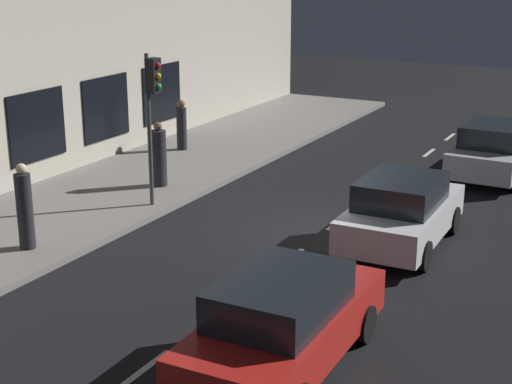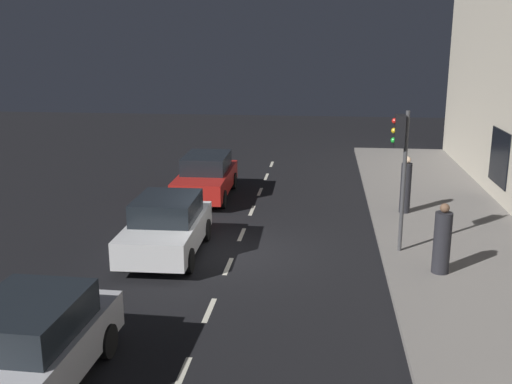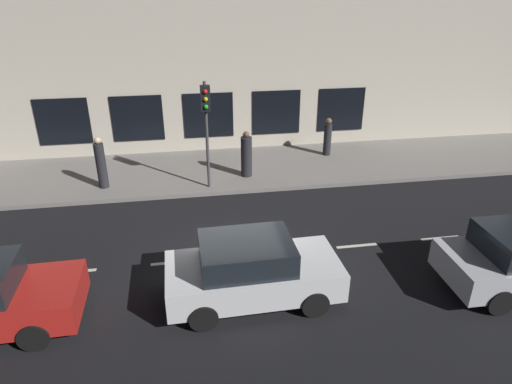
{
  "view_description": "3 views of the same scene",
  "coord_description": "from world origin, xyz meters",
  "px_view_note": "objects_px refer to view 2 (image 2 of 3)",
  "views": [
    {
      "loc": [
        -6.64,
        15.58,
        6.21
      ],
      "look_at": [
        0.85,
        1.58,
        1.35
      ],
      "focal_mm": 54.71,
      "sensor_mm": 36.0,
      "label": 1
    },
    {
      "loc": [
        2.35,
        -15.4,
        5.76
      ],
      "look_at": [
        0.6,
        0.08,
        1.73
      ],
      "focal_mm": 42.15,
      "sensor_mm": 36.0,
      "label": 2
    },
    {
      "loc": [
        -10.26,
        1.04,
        6.81
      ],
      "look_at": [
        1.59,
        -0.93,
        1.18
      ],
      "focal_mm": 31.15,
      "sensor_mm": 36.0,
      "label": 3
    }
  ],
  "objects_px": {
    "parked_car_2": "(166,226)",
    "pedestrian_2": "(406,186)",
    "parked_car_1": "(26,348)",
    "parked_car_0": "(206,176)",
    "traffic_light": "(401,149)",
    "pedestrian_1": "(442,241)"
  },
  "relations": [
    {
      "from": "parked_car_2",
      "to": "pedestrian_2",
      "type": "relative_size",
      "value": 2.16
    },
    {
      "from": "parked_car_1",
      "to": "pedestrian_2",
      "type": "height_order",
      "value": "pedestrian_2"
    },
    {
      "from": "parked_car_0",
      "to": "pedestrian_2",
      "type": "distance_m",
      "value": 7.19
    },
    {
      "from": "traffic_light",
      "to": "pedestrian_2",
      "type": "distance_m",
      "value": 4.28
    },
    {
      "from": "traffic_light",
      "to": "parked_car_0",
      "type": "xyz_separation_m",
      "value": [
        -6.25,
        5.49,
        -2.16
      ]
    },
    {
      "from": "traffic_light",
      "to": "parked_car_2",
      "type": "bearing_deg",
      "value": -174.72
    },
    {
      "from": "traffic_light",
      "to": "pedestrian_1",
      "type": "xyz_separation_m",
      "value": [
        0.93,
        -1.49,
        -1.99
      ]
    },
    {
      "from": "pedestrian_1",
      "to": "pedestrian_2",
      "type": "distance_m",
      "value": 5.25
    },
    {
      "from": "traffic_light",
      "to": "parked_car_1",
      "type": "distance_m",
      "value": 10.18
    },
    {
      "from": "parked_car_1",
      "to": "parked_car_2",
      "type": "relative_size",
      "value": 1.04
    },
    {
      "from": "traffic_light",
      "to": "parked_car_0",
      "type": "distance_m",
      "value": 8.6
    },
    {
      "from": "pedestrian_2",
      "to": "traffic_light",
      "type": "bearing_deg",
      "value": 45.94
    },
    {
      "from": "parked_car_2",
      "to": "parked_car_0",
      "type": "bearing_deg",
      "value": -90.26
    },
    {
      "from": "parked_car_1",
      "to": "pedestrian_1",
      "type": "distance_m",
      "value": 9.65
    },
    {
      "from": "parked_car_1",
      "to": "parked_car_2",
      "type": "distance_m",
      "value": 6.73
    },
    {
      "from": "traffic_light",
      "to": "parked_car_0",
      "type": "height_order",
      "value": "traffic_light"
    },
    {
      "from": "traffic_light",
      "to": "parked_car_2",
      "type": "height_order",
      "value": "traffic_light"
    },
    {
      "from": "parked_car_0",
      "to": "traffic_light",
      "type": "bearing_deg",
      "value": 137.83
    },
    {
      "from": "parked_car_0",
      "to": "pedestrian_2",
      "type": "bearing_deg",
      "value": 165.13
    },
    {
      "from": "parked_car_0",
      "to": "parked_car_2",
      "type": "xyz_separation_m",
      "value": [
        0.09,
        -6.06,
        -0.0
      ]
    },
    {
      "from": "parked_car_0",
      "to": "pedestrian_2",
      "type": "relative_size",
      "value": 2.37
    },
    {
      "from": "parked_car_1",
      "to": "pedestrian_1",
      "type": "height_order",
      "value": "pedestrian_1"
    }
  ]
}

